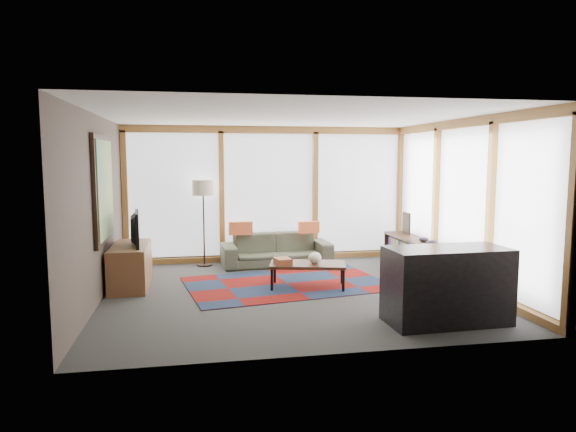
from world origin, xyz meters
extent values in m
plane|color=#2F2F2D|center=(0.00, 0.00, 0.00)|extent=(5.50, 5.50, 0.00)
cube|color=#403830|center=(-2.75, 0.00, 1.30)|extent=(0.04, 5.00, 2.60)
cube|color=#403830|center=(0.00, -2.50, 1.30)|extent=(5.50, 0.04, 2.60)
cube|color=silver|center=(0.00, 0.00, 2.60)|extent=(5.50, 5.00, 0.04)
cube|color=white|center=(0.00, 2.47, 1.30)|extent=(5.30, 0.02, 2.35)
cube|color=white|center=(2.72, 0.00, 1.30)|extent=(0.02, 4.80, 2.35)
cube|color=black|center=(-2.71, 0.30, 1.55)|extent=(0.05, 1.35, 1.55)
cube|color=gold|center=(-2.69, 0.30, 1.55)|extent=(0.02, 1.20, 1.40)
cube|color=#660C09|center=(-0.01, 0.48, 0.01)|extent=(3.38, 2.48, 0.01)
imported|color=#3A3A2A|center=(0.06, 1.95, 0.30)|extent=(2.06, 0.90, 0.59)
cube|color=#DC6133|center=(-0.60, 1.97, 0.71)|extent=(0.44, 0.15, 0.24)
cube|color=#DC6133|center=(0.69, 1.96, 0.70)|extent=(0.41, 0.18, 0.22)
cube|color=brown|center=(-0.12, 0.19, 0.43)|extent=(0.27, 0.31, 0.09)
ellipsoid|color=silver|center=(0.38, 0.15, 0.47)|extent=(0.22, 0.22, 0.17)
ellipsoid|color=black|center=(2.42, 0.38, 0.61)|extent=(0.20, 0.20, 0.09)
ellipsoid|color=black|center=(2.44, 0.76, 0.60)|extent=(0.18, 0.18, 0.08)
cube|color=black|center=(2.53, 1.72, 0.76)|extent=(0.04, 0.31, 0.40)
cube|color=brown|center=(-2.43, 0.76, 0.33)|extent=(0.55, 1.31, 0.66)
imported|color=black|center=(-2.40, 0.73, 0.92)|extent=(0.22, 0.92, 0.53)
cube|color=black|center=(1.57, -1.76, 0.46)|extent=(1.48, 0.73, 0.92)
camera|label=1|loc=(-1.42, -7.39, 2.00)|focal=32.00mm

